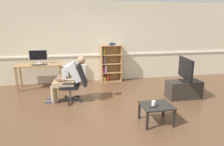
# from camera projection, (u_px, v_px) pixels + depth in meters

# --- Properties ---
(ground_plane) EXTENTS (18.00, 18.00, 0.00)m
(ground_plane) POSITION_uv_depth(u_px,v_px,m) (113.00, 111.00, 4.59)
(ground_plane) COLOR brown
(back_wall) EXTENTS (12.00, 0.13, 2.70)m
(back_wall) POSITION_uv_depth(u_px,v_px,m) (97.00, 42.00, 6.79)
(back_wall) COLOR beige
(back_wall) RESTS_ON ground_plane
(computer_desk) EXTENTS (1.34, 0.57, 0.76)m
(computer_desk) POSITION_uv_depth(u_px,v_px,m) (39.00, 68.00, 6.13)
(computer_desk) COLOR #9E7547
(computer_desk) RESTS_ON ground_plane
(imac_monitor) EXTENTS (0.56, 0.14, 0.44)m
(imac_monitor) POSITION_uv_depth(u_px,v_px,m) (38.00, 56.00, 6.11)
(imac_monitor) COLOR silver
(imac_monitor) RESTS_ON computer_desk
(keyboard) EXTENTS (0.44, 0.12, 0.02)m
(keyboard) POSITION_uv_depth(u_px,v_px,m) (40.00, 65.00, 5.97)
(keyboard) COLOR black
(keyboard) RESTS_ON computer_desk
(computer_mouse) EXTENTS (0.06, 0.10, 0.03)m
(computer_mouse) POSITION_uv_depth(u_px,v_px,m) (49.00, 64.00, 6.04)
(computer_mouse) COLOR white
(computer_mouse) RESTS_ON computer_desk
(bookshelf) EXTENTS (0.71, 0.29, 1.34)m
(bookshelf) POSITION_uv_depth(u_px,v_px,m) (110.00, 64.00, 6.84)
(bookshelf) COLOR #AD7F4C
(bookshelf) RESTS_ON ground_plane
(radiator) EXTENTS (0.83, 0.08, 0.62)m
(radiator) POSITION_uv_depth(u_px,v_px,m) (74.00, 74.00, 6.77)
(radiator) COLOR white
(radiator) RESTS_ON ground_plane
(office_chair) EXTENTS (0.80, 0.62, 0.98)m
(office_chair) POSITION_uv_depth(u_px,v_px,m) (75.00, 82.00, 5.07)
(office_chair) COLOR black
(office_chair) RESTS_ON ground_plane
(person_seated) EXTENTS (1.06, 0.45, 1.19)m
(person_seated) POSITION_uv_depth(u_px,v_px,m) (69.00, 78.00, 5.03)
(person_seated) COLOR tan
(person_seated) RESTS_ON ground_plane
(tv_stand) EXTENTS (0.91, 0.43, 0.48)m
(tv_stand) POSITION_uv_depth(u_px,v_px,m) (184.00, 89.00, 5.38)
(tv_stand) COLOR #2D2823
(tv_stand) RESTS_ON ground_plane
(tv_screen) EXTENTS (0.25, 0.89, 0.62)m
(tv_screen) POSITION_uv_depth(u_px,v_px,m) (185.00, 69.00, 5.24)
(tv_screen) COLOR black
(tv_screen) RESTS_ON tv_stand
(coffee_table) EXTENTS (0.61, 0.53, 0.39)m
(coffee_table) POSITION_uv_depth(u_px,v_px,m) (156.00, 108.00, 4.00)
(coffee_table) COLOR black
(coffee_table) RESTS_ON ground_plane
(drinking_glass) EXTENTS (0.08, 0.08, 0.11)m
(drinking_glass) POSITION_uv_depth(u_px,v_px,m) (154.00, 104.00, 3.91)
(drinking_glass) COLOR silver
(drinking_glass) RESTS_ON coffee_table
(spare_remote) EXTENTS (0.15, 0.05, 0.02)m
(spare_remote) POSITION_uv_depth(u_px,v_px,m) (153.00, 107.00, 3.88)
(spare_remote) COLOR black
(spare_remote) RESTS_ON coffee_table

